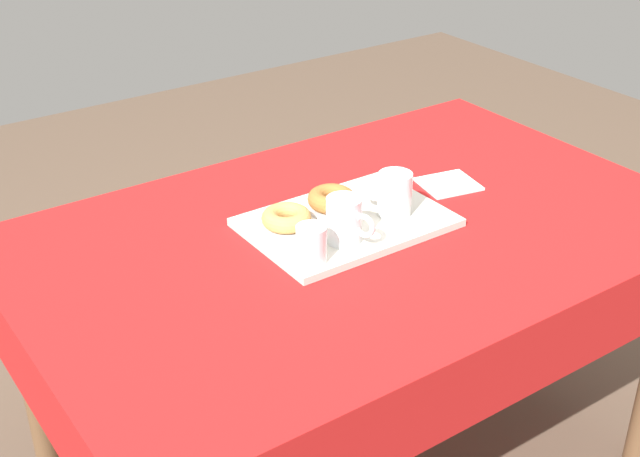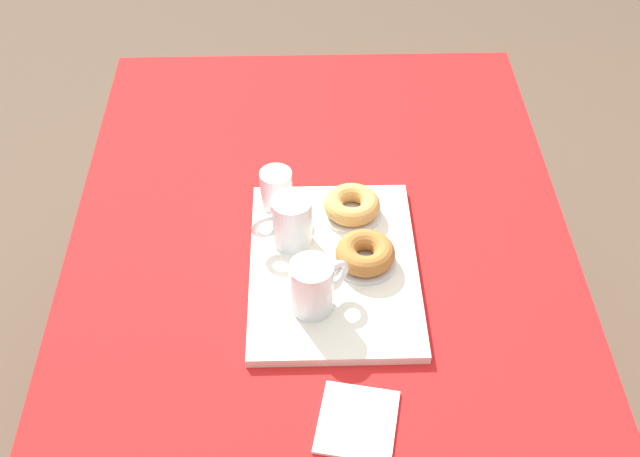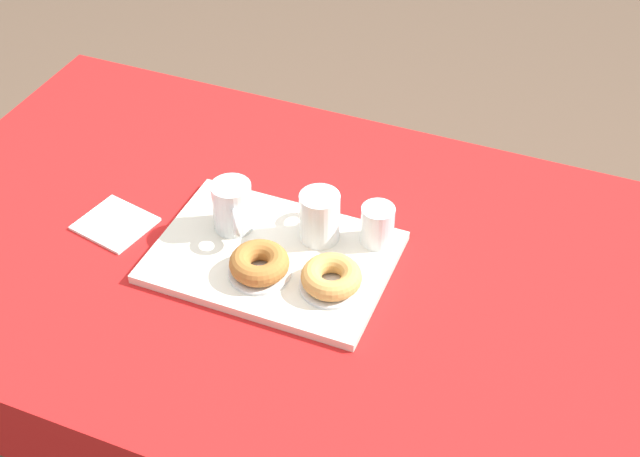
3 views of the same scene
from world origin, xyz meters
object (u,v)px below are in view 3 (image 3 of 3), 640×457
tea_mug_left (233,208)px  donut_plate_left (260,272)px  tea_mug_right (320,218)px  water_glass_near (377,226)px  serving_tray (273,257)px  sugar_donut_left (259,263)px  paper_napkin (115,224)px  donut_plate_right (331,285)px  sugar_donut_right (331,277)px  dining_table (272,284)px

tea_mug_left → donut_plate_left: tea_mug_left is taller
tea_mug_right → water_glass_near: size_ratio=1.43×
serving_tray → tea_mug_right: bearing=50.9°
tea_mug_right → tea_mug_left: bearing=-167.2°
sugar_donut_left → paper_napkin: sugar_donut_left is taller
tea_mug_right → donut_plate_right: 0.14m
tea_mug_left → water_glass_near: (0.27, 0.07, -0.01)m
sugar_donut_left → sugar_donut_right: 0.13m
tea_mug_right → dining_table: bearing=-144.8°
donut_plate_right → paper_napkin: donut_plate_right is taller
donut_plate_right → tea_mug_right: bearing=120.8°
dining_table → donut_plate_right: donut_plate_right is taller
paper_napkin → tea_mug_right: bearing=14.7°
water_glass_near → serving_tray: bearing=-147.6°
donut_plate_left → donut_plate_right: size_ratio=1.00×
sugar_donut_left → tea_mug_left: bearing=135.8°
donut_plate_left → sugar_donut_left: 0.02m
donut_plate_left → sugar_donut_left: bearing=0.0°
tea_mug_left → paper_napkin: tea_mug_left is taller
dining_table → water_glass_near: (0.18, 0.08, 0.14)m
water_glass_near → donut_plate_left: bearing=-135.6°
donut_plate_right → sugar_donut_right: sugar_donut_right is taller
donut_plate_left → sugar_donut_right: bearing=7.5°
dining_table → tea_mug_right: 0.18m
tea_mug_left → tea_mug_right: bearing=12.8°
serving_tray → paper_napkin: size_ratio=3.29×
paper_napkin → serving_tray: bearing=4.3°
donut_plate_left → dining_table: bearing=101.8°
tea_mug_left → sugar_donut_right: (0.23, -0.08, -0.02)m
tea_mug_left → donut_plate_left: size_ratio=0.92×
water_glass_near → sugar_donut_left: water_glass_near is taller
water_glass_near → paper_napkin: 0.51m
serving_tray → sugar_donut_right: bearing=-16.7°
dining_table → sugar_donut_right: 0.21m
dining_table → paper_napkin: 0.33m
water_glass_near → sugar_donut_right: (-0.03, -0.15, -0.01)m
serving_tray → donut_plate_left: (0.00, -0.06, 0.01)m
tea_mug_right → donut_plate_left: tea_mug_right is taller
serving_tray → tea_mug_left: 0.12m
water_glass_near → sugar_donut_left: (-0.17, -0.16, -0.01)m
serving_tray → tea_mug_left: bearing=157.9°
water_glass_near → paper_napkin: size_ratio=0.60×
serving_tray → donut_plate_left: size_ratio=3.78×
tea_mug_right → donut_plate_left: size_ratio=0.99×
tea_mug_left → donut_plate_left: 0.15m
donut_plate_left → donut_plate_right: (0.13, 0.02, 0.00)m
tea_mug_left → donut_plate_left: bearing=-44.2°
donut_plate_right → paper_napkin: 0.46m
sugar_donut_left → tea_mug_right: bearing=65.2°
dining_table → sugar_donut_right: size_ratio=13.82×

